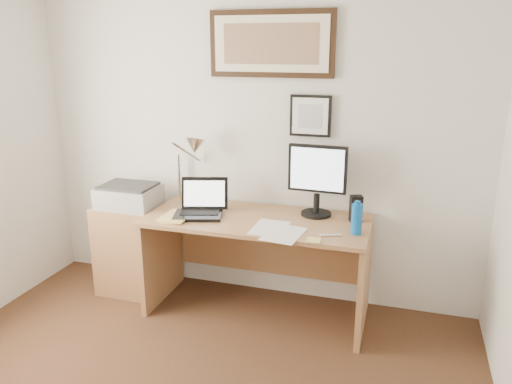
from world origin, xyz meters
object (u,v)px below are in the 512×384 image
at_px(book, 164,215).
at_px(printer, 129,196).
at_px(laptop, 201,207).
at_px(water_bottle, 357,219).
at_px(side_cabinet, 132,248).
at_px(lcd_monitor, 317,177).
at_px(desk, 260,244).

height_order(book, printer, printer).
bearing_deg(laptop, water_bottle, -2.78).
height_order(water_bottle, printer, water_bottle).
relative_size(side_cabinet, lcd_monitor, 1.40).
xyz_separation_m(book, printer, (-0.40, 0.19, 0.06)).
bearing_deg(water_bottle, book, -177.34).
bearing_deg(side_cabinet, laptop, -8.51).
height_order(side_cabinet, water_bottle, water_bottle).
distance_m(laptop, printer, 0.63).
xyz_separation_m(side_cabinet, printer, (0.02, -0.03, 0.45)).
height_order(laptop, printer, laptop).
distance_m(side_cabinet, book, 0.62).
xyz_separation_m(laptop, lcd_monitor, (0.81, 0.23, 0.23)).
bearing_deg(book, lcd_monitor, 18.54).
distance_m(side_cabinet, printer, 0.45).
xyz_separation_m(side_cabinet, desk, (1.07, 0.04, 0.15)).
relative_size(side_cabinet, printer, 1.66).
relative_size(water_bottle, desk, 0.13).
height_order(side_cabinet, laptop, laptop).
height_order(desk, printer, printer).
bearing_deg(water_bottle, desk, 165.20).
distance_m(laptop, lcd_monitor, 0.87).
relative_size(book, laptop, 0.68).
height_order(water_bottle, desk, water_bottle).
xyz_separation_m(book, desk, (0.65, 0.25, -0.25)).
height_order(water_bottle, book, water_bottle).
height_order(book, lcd_monitor, lcd_monitor).
xyz_separation_m(book, laptop, (0.23, 0.12, 0.05)).
xyz_separation_m(water_bottle, book, (-1.36, -0.06, -0.09)).
bearing_deg(desk, lcd_monitor, 14.06).
relative_size(water_bottle, laptop, 0.52).
relative_size(desk, laptop, 4.07).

